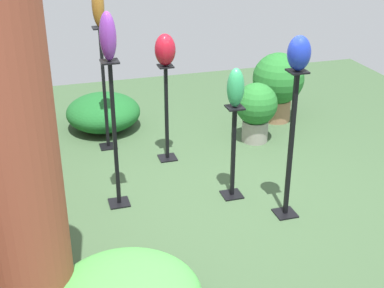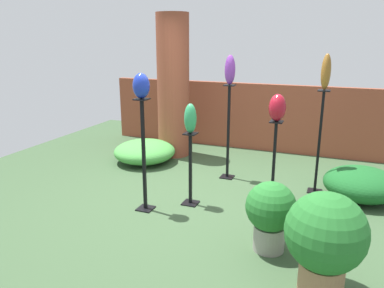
% 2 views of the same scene
% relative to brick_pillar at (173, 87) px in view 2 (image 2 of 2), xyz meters
% --- Properties ---
extents(ground_plane, '(8.00, 8.00, 0.00)m').
position_rel_brick_pillar_xyz_m(ground_plane, '(1.12, -1.79, -1.28)').
color(ground_plane, '#385133').
extents(brick_wall_back, '(5.60, 0.12, 1.29)m').
position_rel_brick_pillar_xyz_m(brick_wall_back, '(1.12, 0.91, -0.63)').
color(brick_wall_back, brown).
rests_on(brick_wall_back, ground).
extents(brick_pillar, '(0.58, 0.58, 2.55)m').
position_rel_brick_pillar_xyz_m(brick_pillar, '(0.00, 0.00, 0.00)').
color(brick_pillar, brown).
rests_on(brick_pillar, ground).
extents(pedestal_cobalt, '(0.20, 0.20, 1.43)m').
position_rel_brick_pillar_xyz_m(pedestal_cobalt, '(0.65, -2.31, -0.62)').
color(pedestal_cobalt, black).
rests_on(pedestal_cobalt, ground).
extents(pedestal_violet, '(0.20, 0.20, 1.46)m').
position_rel_brick_pillar_xyz_m(pedestal_violet, '(1.29, -0.83, -0.60)').
color(pedestal_violet, black).
rests_on(pedestal_violet, ground).
extents(pedestal_jade, '(0.20, 0.20, 0.97)m').
position_rel_brick_pillar_xyz_m(pedestal_jade, '(1.12, -1.95, -0.84)').
color(pedestal_jade, black).
rests_on(pedestal_jade, ground).
extents(pedestal_bronze, '(0.20, 0.20, 1.45)m').
position_rel_brick_pillar_xyz_m(pedestal_bronze, '(2.62, -0.92, -0.60)').
color(pedestal_bronze, black).
rests_on(pedestal_bronze, ground).
extents(pedestal_ruby, '(0.20, 0.20, 1.11)m').
position_rel_brick_pillar_xyz_m(pedestal_ruby, '(2.12, -1.53, -0.77)').
color(pedestal_ruby, black).
rests_on(pedestal_ruby, ground).
extents(art_vase_cobalt, '(0.20, 0.20, 0.30)m').
position_rel_brick_pillar_xyz_m(art_vase_cobalt, '(0.65, -2.31, 0.30)').
color(art_vase_cobalt, '#192D9E').
rests_on(art_vase_cobalt, pedestal_cobalt).
extents(art_vase_violet, '(0.16, 0.15, 0.43)m').
position_rel_brick_pillar_xyz_m(art_vase_violet, '(1.29, -0.83, 0.40)').
color(art_vase_violet, '#6B2D8C').
rests_on(art_vase_violet, pedestal_violet).
extents(art_vase_jade, '(0.16, 0.16, 0.38)m').
position_rel_brick_pillar_xyz_m(art_vase_jade, '(1.12, -1.95, -0.12)').
color(art_vase_jade, '#2D9356').
rests_on(art_vase_jade, pedestal_jade).
extents(art_vase_bronze, '(0.12, 0.14, 0.47)m').
position_rel_brick_pillar_xyz_m(art_vase_bronze, '(2.62, -0.92, 0.42)').
color(art_vase_bronze, brown).
rests_on(art_vase_bronze, pedestal_bronze).
extents(art_vase_ruby, '(0.21, 0.22, 0.34)m').
position_rel_brick_pillar_xyz_m(art_vase_ruby, '(2.12, -1.53, 0.01)').
color(art_vase_ruby, maroon).
rests_on(art_vase_ruby, pedestal_ruby).
extents(potted_plant_walkway_edge, '(0.51, 0.51, 0.74)m').
position_rel_brick_pillar_xyz_m(potted_plant_walkway_edge, '(2.29, -2.69, -0.85)').
color(potted_plant_walkway_edge, gray).
rests_on(potted_plant_walkway_edge, ground).
extents(potted_plant_mid_left, '(0.68, 0.68, 0.92)m').
position_rel_brick_pillar_xyz_m(potted_plant_mid_left, '(2.83, -3.22, -0.75)').
color(potted_plant_mid_left, '#936B4C').
rests_on(potted_plant_mid_left, ground).
extents(foliage_bed_east, '(1.07, 1.10, 0.38)m').
position_rel_brick_pillar_xyz_m(foliage_bed_east, '(-0.29, -0.62, -1.08)').
color(foliage_bed_east, '#479942').
rests_on(foliage_bed_east, ground).
extents(foliage_bed_west, '(0.99, 0.95, 0.44)m').
position_rel_brick_pillar_xyz_m(foliage_bed_west, '(3.21, -0.96, -1.05)').
color(foliage_bed_west, '#195923').
rests_on(foliage_bed_west, ground).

